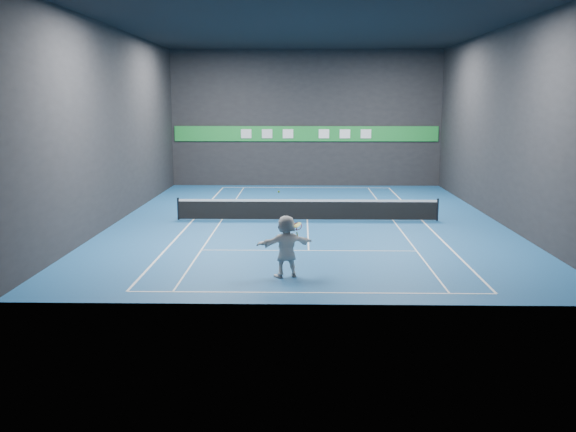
{
  "coord_description": "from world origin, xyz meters",
  "views": [
    {
      "loc": [
        -0.28,
        -30.23,
        5.57
      ],
      "look_at": [
        -0.77,
        -7.31,
        1.5
      ],
      "focal_mm": 40.0,
      "sensor_mm": 36.0,
      "label": 1
    }
  ],
  "objects_px": {
    "player": "(286,246)",
    "tennis_net": "(307,209)",
    "tennis_racket": "(297,227)",
    "tennis_ball": "(279,192)"
  },
  "relations": [
    {
      "from": "player",
      "to": "tennis_ball",
      "type": "bearing_deg",
      "value": -18.46
    },
    {
      "from": "player",
      "to": "tennis_net",
      "type": "height_order",
      "value": "player"
    },
    {
      "from": "player",
      "to": "tennis_net",
      "type": "bearing_deg",
      "value": -114.47
    },
    {
      "from": "player",
      "to": "tennis_racket",
      "type": "height_order",
      "value": "player"
    },
    {
      "from": "player",
      "to": "tennis_net",
      "type": "relative_size",
      "value": 0.16
    },
    {
      "from": "tennis_net",
      "to": "tennis_ball",
      "type": "bearing_deg",
      "value": -95.65
    },
    {
      "from": "tennis_ball",
      "to": "tennis_racket",
      "type": "height_order",
      "value": "tennis_ball"
    },
    {
      "from": "tennis_net",
      "to": "tennis_racket",
      "type": "bearing_deg",
      "value": -92.35
    },
    {
      "from": "tennis_ball",
      "to": "tennis_racket",
      "type": "relative_size",
      "value": 0.12
    },
    {
      "from": "player",
      "to": "tennis_net",
      "type": "distance_m",
      "value": 10.16
    }
  ]
}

